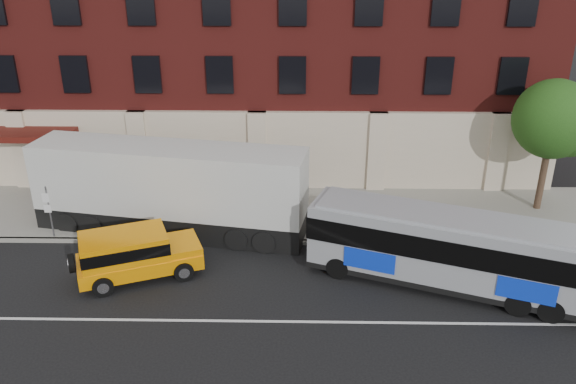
{
  "coord_description": "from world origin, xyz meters",
  "views": [
    {
      "loc": [
        2.03,
        -15.87,
        12.08
      ],
      "look_at": [
        1.65,
        5.5,
        2.64
      ],
      "focal_mm": 36.29,
      "sensor_mm": 36.0,
      "label": 1
    }
  ],
  "objects_px": {
    "street_tree": "(554,122)",
    "shipping_container": "(170,190)",
    "city_bus": "(453,249)",
    "yellow_suv": "(133,252)",
    "sign_pole": "(49,210)"
  },
  "relations": [
    {
      "from": "city_bus",
      "to": "shipping_container",
      "type": "height_order",
      "value": "shipping_container"
    },
    {
      "from": "street_tree",
      "to": "yellow_suv",
      "type": "height_order",
      "value": "street_tree"
    },
    {
      "from": "sign_pole",
      "to": "street_tree",
      "type": "relative_size",
      "value": 0.4
    },
    {
      "from": "shipping_container",
      "to": "city_bus",
      "type": "bearing_deg",
      "value": -20.96
    },
    {
      "from": "street_tree",
      "to": "shipping_container",
      "type": "height_order",
      "value": "street_tree"
    },
    {
      "from": "street_tree",
      "to": "city_bus",
      "type": "height_order",
      "value": "street_tree"
    },
    {
      "from": "city_bus",
      "to": "yellow_suv",
      "type": "bearing_deg",
      "value": 177.86
    },
    {
      "from": "shipping_container",
      "to": "sign_pole",
      "type": "bearing_deg",
      "value": -168.7
    },
    {
      "from": "yellow_suv",
      "to": "sign_pole",
      "type": "bearing_deg",
      "value": 146.26
    },
    {
      "from": "street_tree",
      "to": "shipping_container",
      "type": "xyz_separation_m",
      "value": [
        -17.05,
        -2.34,
        -2.45
      ]
    },
    {
      "from": "sign_pole",
      "to": "yellow_suv",
      "type": "bearing_deg",
      "value": -33.74
    },
    {
      "from": "sign_pole",
      "to": "city_bus",
      "type": "bearing_deg",
      "value": -11.53
    },
    {
      "from": "sign_pole",
      "to": "city_bus",
      "type": "distance_m",
      "value": 16.57
    },
    {
      "from": "sign_pole",
      "to": "yellow_suv",
      "type": "xyz_separation_m",
      "value": [
        4.29,
        -2.86,
        -0.38
      ]
    },
    {
      "from": "street_tree",
      "to": "yellow_suv",
      "type": "distance_m",
      "value": 19.1
    }
  ]
}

